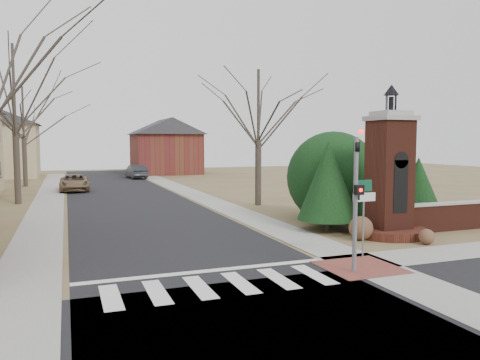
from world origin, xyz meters
name	(u,v)px	position (x,y,z in m)	size (l,w,h in m)	color
ground	(230,294)	(0.00, 0.00, 0.00)	(120.00, 120.00, 0.00)	brown
main_street	(127,199)	(0.00, 22.00, 0.01)	(8.00, 70.00, 0.01)	black
cross_street	(277,338)	(0.00, -3.00, 0.01)	(120.00, 8.00, 0.01)	black
crosswalk_zone	(220,285)	(0.00, 0.80, 0.01)	(8.00, 2.20, 0.02)	silver
stop_bar	(206,271)	(0.00, 2.30, 0.01)	(8.00, 0.35, 0.02)	silver
sidewalk_right_main	(199,196)	(5.20, 22.00, 0.01)	(2.00, 60.00, 0.02)	gray
sidewalk_left	(48,203)	(-5.20, 22.00, 0.01)	(2.00, 60.00, 0.02)	gray
curb_apron	(360,267)	(4.80, 1.00, 0.01)	(2.40, 2.40, 0.02)	brown
traffic_signal_pole	(356,190)	(4.30, 0.57, 2.59)	(0.28, 0.41, 4.50)	slate
sign_post	(364,203)	(5.59, 1.99, 1.95)	(0.90, 0.07, 2.75)	slate
brick_gate_monument	(389,186)	(9.00, 4.99, 2.17)	(3.20, 3.20, 6.47)	#4F2217
brick_garden_wall	(468,215)	(13.50, 5.00, 0.66)	(7.50, 0.50, 1.30)	#4F2217
house_distant_right	(165,145)	(7.99, 47.99, 3.65)	(8.80, 8.80, 7.30)	brown
evergreen_near	(328,180)	(7.20, 7.00, 2.30)	(2.80, 2.80, 4.10)	#473D33
evergreen_mid	(373,171)	(10.50, 8.20, 2.60)	(3.40, 3.40, 4.70)	#473D33
evergreen_far	(418,185)	(12.50, 7.20, 1.90)	(2.40, 2.40, 3.30)	#473D33
evergreen_mass	(333,174)	(9.00, 9.50, 2.40)	(4.80, 4.80, 4.80)	black
bare_tree_1	(14,80)	(-7.00, 22.00, 8.03)	(8.40, 8.40, 11.64)	#473D33
bare_tree_2	(23,109)	(-7.50, 35.00, 7.03)	(7.35, 7.35, 10.19)	#473D33
bare_tree_3	(258,100)	(7.50, 16.00, 6.69)	(7.00, 7.00, 9.70)	#473D33
pickup_truck	(74,183)	(-3.40, 29.38, 0.69)	(2.28, 4.95, 1.38)	brown
distant_car	(136,172)	(3.28, 41.17, 0.76)	(1.60, 4.59, 1.51)	#2C2E33
dry_shrub_left	(361,228)	(7.34, 4.60, 0.50)	(1.00, 1.00, 1.00)	brown
dry_shrub_right	(427,237)	(9.30, 3.00, 0.31)	(0.62, 0.62, 0.62)	brown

